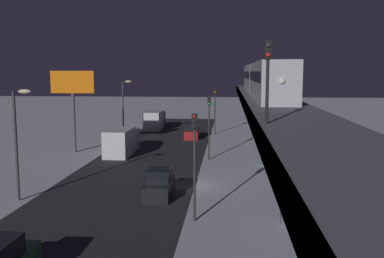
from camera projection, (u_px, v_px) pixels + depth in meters
name	position (u px, v px, depth m)	size (l,w,h in m)	color
ground_plane	(187.00, 185.00, 34.00)	(240.00, 240.00, 0.00)	silver
avenue_asphalt	(126.00, 184.00, 34.41)	(11.00, 96.81, 0.01)	#28282D
elevated_railway	(278.00, 117.00, 32.71)	(5.00, 96.81, 6.27)	slate
subway_train	(263.00, 78.00, 49.07)	(2.94, 36.87, 3.40)	#B7BABF
rail_signal	(268.00, 67.00, 20.92)	(0.36, 0.41, 4.00)	black
sedan_black	(159.00, 185.00, 30.83)	(1.80, 4.04, 1.97)	black
sedan_red_2	(192.00, 132.00, 58.07)	(1.80, 4.26, 1.97)	#A51E1E
box_truck	(122.00, 141.00, 46.87)	(2.40, 7.40, 2.80)	#B2B2B7
delivery_van	(155.00, 120.00, 67.51)	(2.40, 7.40, 2.80)	navy
traffic_light_near	(195.00, 151.00, 25.32)	(0.32, 0.44, 6.40)	#2D2D2D
traffic_light_mid	(209.00, 118.00, 43.34)	(0.32, 0.44, 6.40)	#2D2D2D
traffic_light_far	(215.00, 105.00, 61.37)	(0.32, 0.44, 6.40)	#2D2D2D
commercial_billboard	(73.00, 90.00, 47.18)	(4.80, 0.36, 8.90)	#4C4C51
street_lamp_near	(19.00, 131.00, 29.35)	(1.35, 0.44, 7.65)	#38383D
street_lamp_far	(124.00, 101.00, 58.99)	(1.35, 0.44, 7.65)	#38383D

